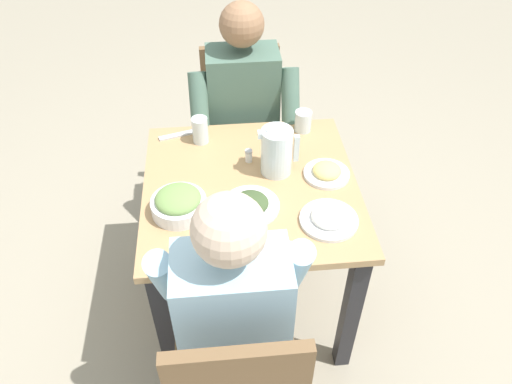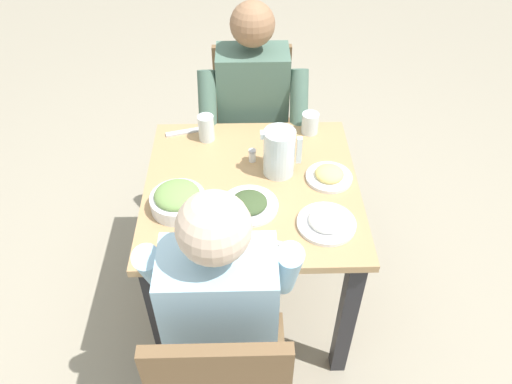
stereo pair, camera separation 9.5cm
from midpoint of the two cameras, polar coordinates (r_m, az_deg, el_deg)
The scene contains 17 objects.
ground_plane at distance 2.42m, azimuth -1.64°, elevation -12.04°, with size 8.00×8.00×0.00m, color #9E937F.
dining_table at distance 1.97m, azimuth -1.97°, elevation -2.15°, with size 0.81×0.81×0.72m.
chair_far at distance 2.55m, azimuth -2.66°, elevation 7.57°, with size 0.40×0.40×0.90m.
diner_near at distance 1.60m, azimuth -4.46°, elevation -12.67°, with size 0.48×0.53×1.19m.
diner_far at distance 2.30m, azimuth -2.46°, elevation 7.65°, with size 0.48×0.53×1.19m.
water_pitcher at distance 1.88m, azimuth 0.95°, elevation 4.67°, with size 0.16×0.12×0.19m.
salad_bowl at distance 1.77m, azimuth -10.40°, elevation -1.28°, with size 0.20×0.20×0.09m.
plate_yoghurt at distance 1.74m, azimuth 6.84°, elevation -3.03°, with size 0.21×0.21×0.05m.
plate_dolmas at distance 1.78m, azimuth -2.17°, elevation -1.45°, with size 0.21×0.21×0.04m.
plate_fries at distance 1.92m, azimuth 6.73°, elevation 2.27°, with size 0.18×0.18×0.05m.
water_glass_far_right at distance 1.63m, azimuth -3.88°, elevation -5.23°, with size 0.08×0.08×0.09m, color silver.
water_glass_near_left at distance 2.08m, azimuth -7.74°, elevation 7.03°, with size 0.07×0.07×0.11m, color silver.
water_glass_near_right at distance 2.14m, azimuth 4.15°, elevation 8.10°, with size 0.07×0.07×0.09m, color silver.
salt_shaker at distance 1.97m, azimuth -2.23°, elevation 4.17°, with size 0.03×0.03×0.05m.
fork_near at distance 2.15m, azimuth -10.12°, elevation 6.46°, with size 0.17×0.03×0.01m, color silver.
knife_near at distance 1.68m, azimuth 0.12°, elevation -5.56°, with size 0.18×0.02×0.01m, color silver.
fork_far at distance 1.66m, azimuth -1.94°, elevation -6.12°, with size 0.17×0.03×0.01m, color silver.
Camera 1 is at (-0.11, -1.40, 1.98)m, focal length 34.85 mm.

